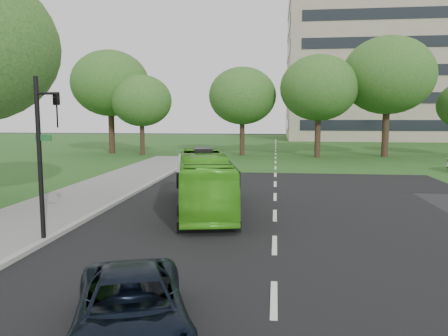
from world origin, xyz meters
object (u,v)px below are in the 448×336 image
(tree_park_d, at_px, (388,76))
(tree_park_f, at_px, (110,84))
(tree_park_a, at_px, (141,101))
(bus, at_px, (204,182))
(office_building, at_px, (410,64))
(tree_park_c, at_px, (319,88))
(tree_park_b, at_px, (242,96))
(suv, at_px, (131,308))
(traffic_light, at_px, (44,147))

(tree_park_d, distance_m, tree_park_f, 27.46)
(tree_park_a, height_order, tree_park_f, tree_park_f)
(bus, bearing_deg, tree_park_f, 106.42)
(office_building, xyz_separation_m, bus, (-24.94, -59.11, -11.31))
(office_building, height_order, tree_park_c, office_building)
(tree_park_b, xyz_separation_m, suv, (0.83, -36.20, -5.26))
(traffic_light, bearing_deg, tree_park_a, 102.42)
(office_building, height_order, suv, office_building)
(tree_park_d, bearing_deg, tree_park_c, -168.80)
(tree_park_a, xyz_separation_m, traffic_light, (6.25, -29.87, -2.38))
(office_building, bearing_deg, tree_park_c, -117.23)
(tree_park_b, relative_size, suv, 2.04)
(tree_park_f, height_order, bus, tree_park_f)
(traffic_light, bearing_deg, suv, -49.73)
(tree_park_d, relative_size, traffic_light, 2.21)
(tree_park_d, xyz_separation_m, traffic_light, (-17.43, -30.71, -4.67))
(office_building, height_order, tree_park_f, office_building)
(bus, bearing_deg, traffic_light, -138.99)
(tree_park_f, bearing_deg, tree_park_c, -5.49)
(tree_park_b, distance_m, suv, 36.59)
(tree_park_a, bearing_deg, bus, -67.20)
(office_building, xyz_separation_m, tree_park_b, (-25.28, -33.75, -6.65))
(tree_park_b, height_order, tree_park_d, tree_park_d)
(tree_park_b, bearing_deg, bus, -89.23)
(tree_park_a, bearing_deg, tree_park_d, 2.02)
(office_building, relative_size, tree_park_d, 3.53)
(office_building, distance_m, tree_park_f, 51.40)
(office_building, bearing_deg, tree_park_b, -126.84)
(suv, relative_size, traffic_light, 0.83)
(tree_park_a, height_order, tree_park_b, tree_park_b)
(tree_park_b, xyz_separation_m, tree_park_f, (-13.73, 0.71, 1.37))
(tree_park_f, xyz_separation_m, traffic_light, (10.02, -31.44, -4.21))
(tree_park_c, height_order, tree_park_f, tree_park_f)
(bus, bearing_deg, suv, -99.38)
(suv, bearing_deg, tree_park_f, 92.45)
(tree_park_c, bearing_deg, tree_park_d, 11.20)
(tree_park_a, bearing_deg, office_building, 44.48)
(office_building, xyz_separation_m, tree_park_f, (-39.02, -33.04, -5.27))
(tree_park_d, distance_m, traffic_light, 35.62)
(tree_park_a, bearing_deg, tree_park_f, 157.42)
(tree_park_a, xyz_separation_m, tree_park_b, (9.96, 0.86, 0.46))
(tree_park_d, distance_m, bus, 29.38)
(tree_park_f, height_order, traffic_light, tree_park_f)
(tree_park_a, relative_size, tree_park_d, 0.70)
(tree_park_c, relative_size, bus, 1.12)
(traffic_light, bearing_deg, tree_park_d, 61.03)
(tree_park_c, relative_size, tree_park_d, 0.84)
(tree_park_c, bearing_deg, suv, -100.42)
(tree_park_b, height_order, tree_park_f, tree_park_f)
(tree_park_d, xyz_separation_m, bus, (-13.38, -25.34, -6.49))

